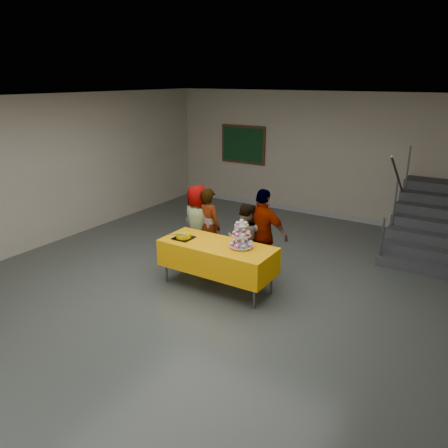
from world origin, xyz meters
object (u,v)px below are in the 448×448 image
(bear_cake, at_px, (184,235))
(staircase, at_px, (430,224))
(schoolchild_c, at_px, (245,241))
(schoolchild_a, at_px, (198,224))
(schoolchild_d, at_px, (263,234))
(noticeboard, at_px, (243,145))
(cupcake_stand, at_px, (241,237))
(schoolchild_b, at_px, (209,227))
(bake_table, at_px, (217,256))

(bear_cake, height_order, staircase, staircase)
(schoolchild_c, height_order, staircase, staircase)
(schoolchild_a, distance_m, schoolchild_d, 1.32)
(schoolchild_d, bearing_deg, noticeboard, -55.01)
(cupcake_stand, bearing_deg, schoolchild_a, 153.38)
(cupcake_stand, distance_m, schoolchild_a, 1.47)
(schoolchild_b, height_order, staircase, staircase)
(staircase, relative_size, noticeboard, 1.85)
(schoolchild_c, height_order, noticeboard, noticeboard)
(bake_table, height_order, staircase, staircase)
(bake_table, relative_size, schoolchild_b, 1.31)
(schoolchild_a, distance_m, noticeboard, 4.23)
(cupcake_stand, bearing_deg, bake_table, -169.17)
(schoolchild_c, relative_size, noticeboard, 1.02)
(cupcake_stand, bearing_deg, schoolchild_b, 148.23)
(schoolchild_a, height_order, schoolchild_b, schoolchild_a)
(schoolchild_b, bearing_deg, bake_table, 140.74)
(schoolchild_d, bearing_deg, bake_table, 62.29)
(bake_table, bearing_deg, schoolchild_d, 61.40)
(bake_table, height_order, schoolchild_c, schoolchild_c)
(cupcake_stand, height_order, schoolchild_c, schoolchild_c)
(bake_table, relative_size, schoolchild_d, 1.20)
(cupcake_stand, relative_size, schoolchild_a, 0.30)
(bake_table, distance_m, cupcake_stand, 0.56)
(schoolchild_a, xyz_separation_m, noticeboard, (-1.31, 3.93, 0.87))
(cupcake_stand, xyz_separation_m, noticeboard, (-2.61, 4.58, 0.66))
(bear_cake, xyz_separation_m, schoolchild_d, (1.03, 0.85, -0.05))
(bear_cake, relative_size, staircase, 0.15)
(bear_cake, bearing_deg, staircase, 50.37)
(schoolchild_b, bearing_deg, staircase, -128.48)
(bake_table, height_order, schoolchild_d, schoolchild_d)
(schoolchild_a, xyz_separation_m, schoolchild_c, (1.07, -0.11, -0.07))
(cupcake_stand, distance_m, schoolchild_b, 1.28)
(cupcake_stand, relative_size, schoolchild_c, 0.34)
(schoolchild_a, relative_size, schoolchild_d, 0.94)
(schoolchild_a, height_order, schoolchild_c, schoolchild_a)
(noticeboard, bearing_deg, staircase, -9.80)
(cupcake_stand, xyz_separation_m, schoolchild_d, (0.02, 0.69, -0.16))
(schoolchild_c, distance_m, noticeboard, 4.78)
(schoolchild_b, height_order, noticeboard, noticeboard)
(bake_table, bearing_deg, bear_cake, -172.18)
(schoolchild_c, bearing_deg, staircase, -138.29)
(schoolchild_a, bearing_deg, schoolchild_d, -165.50)
(schoolchild_b, distance_m, schoolchild_c, 0.84)
(schoolchild_b, relative_size, schoolchild_c, 1.09)
(cupcake_stand, height_order, schoolchild_b, schoolchild_b)
(cupcake_stand, distance_m, staircase, 4.38)
(cupcake_stand, distance_m, schoolchild_c, 0.65)
(cupcake_stand, bearing_deg, schoolchild_d, 88.40)
(schoolchild_a, distance_m, staircase, 4.70)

